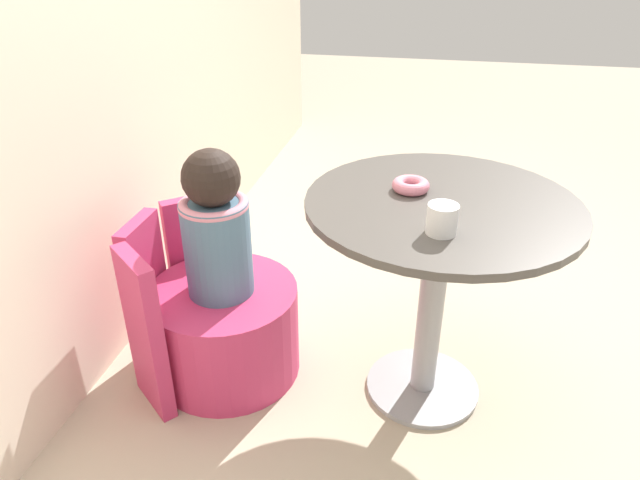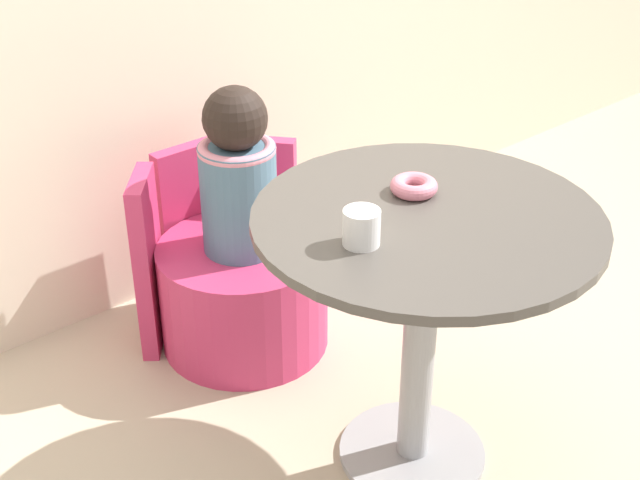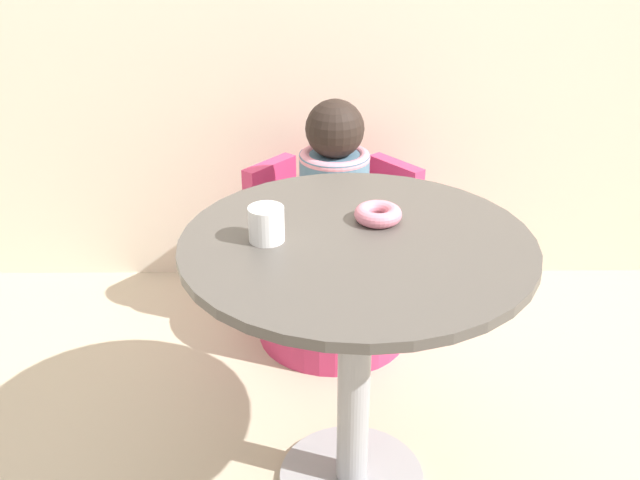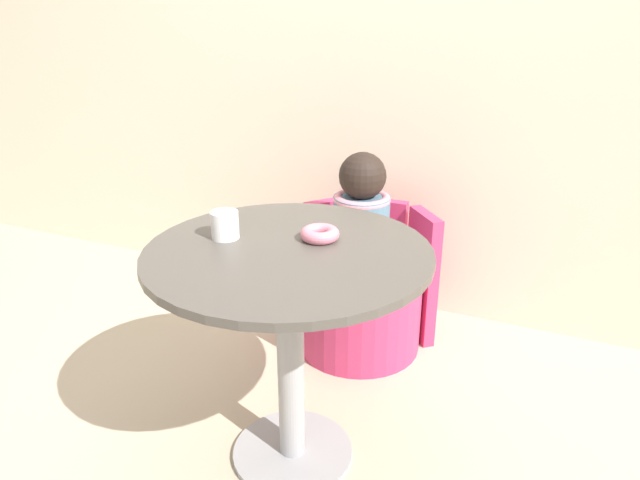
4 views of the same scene
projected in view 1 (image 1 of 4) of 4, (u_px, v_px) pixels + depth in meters
name	position (u px, v px, depth m)	size (l,w,h in m)	color
ground_plane	(407.00, 398.00, 1.98)	(12.00, 12.00, 0.00)	#B7A88E
back_wall	(37.00, 24.00, 1.62)	(6.00, 0.06, 2.40)	beige
round_table	(437.00, 249.00, 1.76)	(0.82, 0.82, 0.73)	#99999E
tub_chair	(226.00, 330.00, 2.05)	(0.52, 0.52, 0.34)	#C63360
booth_backrest	(165.00, 296.00, 2.03)	(0.62, 0.23, 0.58)	#C63360
child_figure	(216.00, 228.00, 1.85)	(0.23, 0.23, 0.51)	slate
donut	(411.00, 185.00, 1.73)	(0.11, 0.11, 0.04)	pink
cup	(442.00, 219.00, 1.48)	(0.08, 0.08, 0.08)	white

